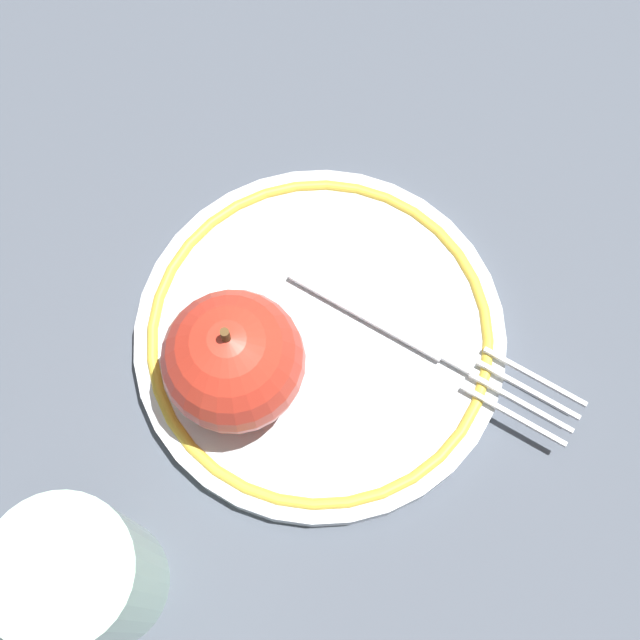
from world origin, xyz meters
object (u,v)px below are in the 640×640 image
(plate, at_px, (320,337))
(fork, at_px, (423,340))
(drinking_glass, at_px, (83,577))
(apple_red_whole, at_px, (233,361))

(plate, relative_size, fork, 1.17)
(plate, xyz_separation_m, fork, (0.02, -0.05, 0.01))
(plate, relative_size, drinking_glass, 2.27)
(fork, xyz_separation_m, drinking_glass, (-0.18, 0.09, 0.03))
(fork, bearing_deg, apple_red_whole, -136.15)
(apple_red_whole, relative_size, fork, 0.46)
(apple_red_whole, xyz_separation_m, fork, (0.06, -0.08, -0.03))
(plate, distance_m, apple_red_whole, 0.06)
(apple_red_whole, bearing_deg, drinking_glass, 171.71)
(drinking_glass, bearing_deg, plate, -15.40)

